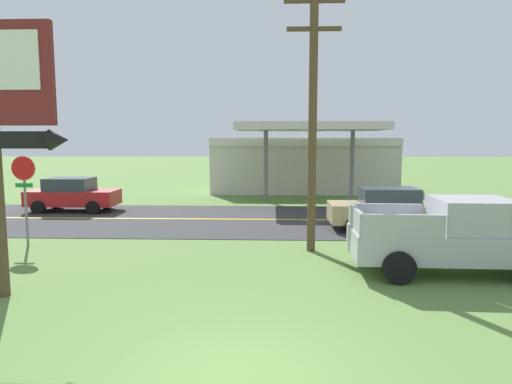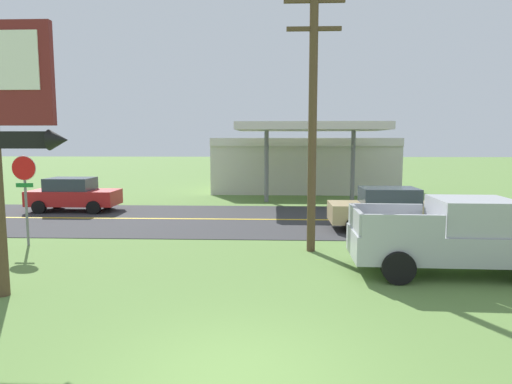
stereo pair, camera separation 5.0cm
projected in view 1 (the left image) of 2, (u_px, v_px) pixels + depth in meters
name	position (u px, v px, depth m)	size (l,w,h in m)	color
ground_plane	(235.00, 378.00, 6.42)	(180.00, 180.00, 0.00)	#5B7F3D
road_asphalt	(260.00, 220.00, 19.33)	(140.00, 8.00, 0.02)	#333335
road_centre_line	(260.00, 219.00, 19.33)	(126.00, 0.20, 0.01)	gold
stop_sign	(24.00, 184.00, 14.33)	(0.80, 0.08, 2.95)	slate
utility_pole	(313.00, 112.00, 13.40)	(1.80, 0.26, 8.02)	brown
gas_station	(302.00, 163.00, 30.33)	(12.00, 11.50, 4.40)	beige
pickup_silver_parked_on_lawn	(456.00, 237.00, 11.44)	(5.26, 2.36, 1.96)	#A8AAAF
car_tan_near_lane	(385.00, 209.00, 17.06)	(4.20, 2.00, 1.64)	tan
car_red_mid_lane	(73.00, 194.00, 21.57)	(4.20, 2.00, 1.64)	red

